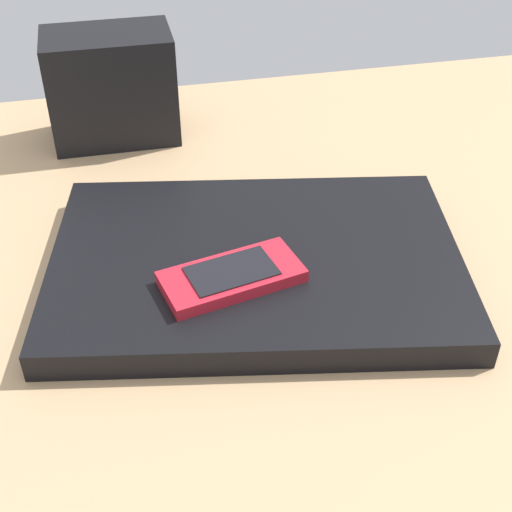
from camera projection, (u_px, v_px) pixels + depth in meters
The scene contains 4 objects.
desk_surface at pixel (174, 305), 59.35cm from camera, with size 120.00×80.00×3.00cm, color tan.
laptop_closed at pixel (256, 263), 59.44cm from camera, with size 33.77×23.01×2.42cm, color black.
cell_phone_on_laptop at pixel (232, 276), 55.29cm from camera, with size 11.73×7.29×1.18cm.
desk_organizer at pixel (112, 87), 76.35cm from camera, with size 13.36×8.24×11.72cm, color black.
Camera 1 is at (3.06, 44.97, 40.93)cm, focal length 49.86 mm.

